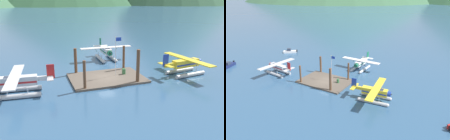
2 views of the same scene
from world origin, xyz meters
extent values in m
plane|color=#2D5175|center=(0.00, 0.00, 0.00)|extent=(1200.00, 1200.00, 0.00)
cube|color=brown|center=(0.00, 0.00, 0.15)|extent=(11.34, 7.91, 0.30)
cylinder|color=brown|center=(-4.29, -3.45, 2.10)|extent=(0.40, 0.40, 4.20)
cylinder|color=brown|center=(3.66, -3.37, 2.54)|extent=(0.50, 0.50, 5.09)
cylinder|color=brown|center=(-4.07, 3.94, 2.18)|extent=(0.49, 0.49, 4.36)
cylinder|color=brown|center=(4.18, 3.36, 2.17)|extent=(0.41, 0.41, 4.33)
cylinder|color=silver|center=(1.57, 0.32, 3.37)|extent=(0.08, 0.08, 6.13)
cube|color=#1E3DB2|center=(2.02, 0.32, 6.08)|extent=(0.90, 0.03, 0.56)
sphere|color=gold|center=(1.57, 0.32, 6.48)|extent=(0.10, 0.10, 0.10)
cylinder|color=#33663D|center=(3.08, 0.56, 0.74)|extent=(0.58, 0.58, 0.88)
torus|color=#33663D|center=(3.08, 0.56, 0.74)|extent=(0.62, 0.62, 0.04)
cylinder|color=#B7BABF|center=(-12.85, -3.43, 0.32)|extent=(5.63, 1.11, 0.64)
cylinder|color=#B7BABF|center=(-12.64, -0.94, 0.32)|extent=(5.63, 1.11, 0.64)
cylinder|color=#B7BABF|center=(-14.05, -3.33, 0.99)|extent=(0.10, 0.10, 0.70)
cylinder|color=#B7BABF|center=(-11.65, -3.53, 0.99)|extent=(0.10, 0.10, 0.70)
cylinder|color=#B7BABF|center=(-13.83, -0.83, 0.99)|extent=(0.10, 0.10, 0.70)
cylinder|color=#B7BABF|center=(-11.44, -1.04, 0.99)|extent=(0.10, 0.10, 0.70)
cube|color=silver|center=(-12.74, -2.18, 1.94)|extent=(4.89, 1.64, 1.20)
cube|color=#B21E1E|center=(-12.74, -2.18, 1.84)|extent=(4.79, 1.65, 0.24)
cube|color=#283347|center=(-13.82, -2.09, 2.27)|extent=(1.19, 1.14, 0.56)
cube|color=silver|center=(-13.04, -2.16, 2.61)|extent=(2.28, 10.48, 0.14)
cylinder|color=#B21E1E|center=(-13.23, -4.35, 2.27)|extent=(0.13, 0.63, 0.84)
cylinder|color=#B21E1E|center=(-12.86, 0.04, 2.27)|extent=(0.13, 0.63, 0.84)
cube|color=silver|center=(-9.51, -2.46, 2.04)|extent=(2.23, 0.62, 0.56)
cube|color=#B21E1E|center=(-8.61, -2.53, 2.89)|extent=(1.01, 0.20, 1.90)
cube|color=silver|center=(-8.71, -2.52, 2.14)|extent=(1.07, 3.26, 0.10)
cylinder|color=#B7BABF|center=(12.69, -0.96, 0.32)|extent=(5.64, 1.29, 0.64)
sphere|color=#B7BABF|center=(15.47, -0.63, 0.32)|extent=(0.64, 0.64, 0.64)
cylinder|color=#B7BABF|center=(12.98, -3.44, 0.32)|extent=(5.64, 1.29, 0.64)
sphere|color=#B7BABF|center=(15.76, -3.12, 0.32)|extent=(0.64, 0.64, 0.64)
cylinder|color=#B7BABF|center=(13.88, -0.82, 0.99)|extent=(0.10, 0.10, 0.70)
cylinder|color=#B7BABF|center=(11.49, -1.10, 0.99)|extent=(0.10, 0.10, 0.70)
cylinder|color=#B7BABF|center=(14.17, -3.30, 0.99)|extent=(0.10, 0.10, 0.70)
cylinder|color=#B7BABF|center=(11.79, -3.58, 0.99)|extent=(0.10, 0.10, 0.70)
cube|color=yellow|center=(12.83, -2.20, 1.94)|extent=(4.91, 1.79, 1.20)
cube|color=#1E389E|center=(12.83, -2.20, 1.84)|extent=(4.82, 1.80, 0.24)
cube|color=#283347|center=(13.90, -2.07, 2.27)|extent=(1.22, 1.18, 0.56)
cube|color=yellow|center=(13.13, -2.17, 2.61)|extent=(2.60, 10.49, 0.14)
cylinder|color=#1E389E|center=(12.87, 0.02, 2.27)|extent=(0.15, 0.63, 0.84)
cylinder|color=#1E389E|center=(13.39, -4.35, 2.27)|extent=(0.15, 0.63, 0.84)
cylinder|color=#1E389E|center=(15.51, -1.89, 1.94)|extent=(0.71, 1.02, 0.96)
cone|color=black|center=(15.96, -1.83, 1.94)|extent=(0.39, 0.40, 0.36)
cube|color=yellow|center=(9.60, -2.58, 2.04)|extent=(2.24, 0.69, 0.56)
cube|color=#1E389E|center=(8.71, -2.69, 2.89)|extent=(1.01, 0.24, 1.90)
cube|color=yellow|center=(8.81, -2.67, 2.14)|extent=(1.17, 3.27, 0.10)
cylinder|color=#B7BABF|center=(4.81, 11.37, 0.32)|extent=(0.78, 5.61, 0.64)
sphere|color=#B7BABF|center=(4.74, 8.58, 0.32)|extent=(0.64, 0.64, 0.64)
cylinder|color=#B7BABF|center=(2.31, 11.44, 0.32)|extent=(0.78, 5.61, 0.64)
sphere|color=#B7BABF|center=(2.24, 8.64, 0.32)|extent=(0.64, 0.64, 0.64)
cylinder|color=#B7BABF|center=(4.78, 10.17, 0.99)|extent=(0.10, 0.10, 0.70)
cylinder|color=#B7BABF|center=(4.84, 12.57, 0.99)|extent=(0.10, 0.10, 0.70)
cylinder|color=#B7BABF|center=(2.28, 10.24, 0.99)|extent=(0.10, 0.10, 0.70)
cylinder|color=#B7BABF|center=(2.34, 12.64, 0.99)|extent=(0.10, 0.10, 0.70)
cube|color=white|center=(3.56, 11.41, 1.94)|extent=(1.36, 4.83, 1.20)
cube|color=#196B47|center=(3.56, 11.41, 1.84)|extent=(1.38, 4.73, 0.24)
cube|color=#283347|center=(3.53, 10.33, 2.27)|extent=(1.08, 1.13, 0.56)
cube|color=white|center=(3.55, 11.11, 2.61)|extent=(10.43, 1.66, 0.14)
cylinder|color=#196B47|center=(5.75, 11.05, 2.27)|extent=(0.62, 0.10, 0.84)
cylinder|color=#196B47|center=(1.35, 11.16, 2.27)|extent=(0.62, 0.10, 0.84)
cylinder|color=#196B47|center=(3.49, 8.71, 1.94)|extent=(0.97, 0.62, 0.96)
cone|color=black|center=(3.48, 8.26, 1.94)|extent=(0.37, 0.36, 0.36)
cube|color=white|center=(3.64, 14.65, 2.04)|extent=(0.50, 2.21, 0.56)
cube|color=#196B47|center=(3.66, 15.55, 2.89)|extent=(0.15, 1.00, 1.90)
cube|color=white|center=(3.66, 15.45, 2.14)|extent=(3.22, 0.88, 0.10)
camera|label=1|loc=(-10.74, -32.62, 12.04)|focal=37.31mm
camera|label=2|loc=(24.61, -34.83, 19.50)|focal=32.54mm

